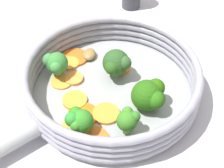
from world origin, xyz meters
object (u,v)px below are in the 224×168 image
at_px(carrot_slice_9, 83,115).
at_px(carrot_slice_0, 72,130).
at_px(carrot_slice_4, 106,114).
at_px(carrot_slice_6, 62,82).
at_px(broccoli_floret_0, 116,63).
at_px(mushroom_piece_0, 89,54).
at_px(carrot_slice_3, 70,63).
at_px(carrot_slice_7, 74,99).
at_px(broccoli_floret_3, 55,63).
at_px(broccoli_floret_4, 128,119).
at_px(broccoli_floret_1, 150,95).
at_px(broccoli_floret_2, 79,120).
at_px(carrot_slice_5, 93,140).
at_px(skillet, 112,93).
at_px(carrot_slice_1, 75,58).
at_px(carrot_slice_2, 74,79).
at_px(carrot_slice_8, 121,67).

bearing_deg(carrot_slice_9, carrot_slice_0, 41.06).
bearing_deg(carrot_slice_4, carrot_slice_6, -64.87).
height_order(broccoli_floret_0, mushroom_piece_0, broccoli_floret_0).
distance_m(carrot_slice_3, carrot_slice_7, 0.09).
bearing_deg(carrot_slice_7, carrot_slice_4, 128.04).
distance_m(broccoli_floret_3, broccoli_floret_4, 0.16).
xyz_separation_m(broccoli_floret_1, broccoli_floret_2, (0.11, 0.00, -0.00)).
bearing_deg(carrot_slice_9, carrot_slice_5, 87.61).
bearing_deg(carrot_slice_6, broccoli_floret_1, 136.78).
relative_size(broccoli_floret_2, broccoli_floret_3, 0.89).
height_order(skillet, carrot_slice_1, carrot_slice_1).
xyz_separation_m(carrot_slice_3, broccoli_floret_0, (-0.06, 0.06, 0.03)).
bearing_deg(carrot_slice_2, carrot_slice_5, 84.29).
bearing_deg(carrot_slice_8, carrot_slice_4, 54.61).
bearing_deg(carrot_slice_7, broccoli_floret_0, -163.18).
bearing_deg(carrot_slice_2, broccoli_floret_0, 163.90).
bearing_deg(mushroom_piece_0, broccoli_floret_1, 107.65).
bearing_deg(carrot_slice_7, carrot_slice_2, -106.80).
height_order(carrot_slice_3, broccoli_floret_3, broccoli_floret_3).
height_order(carrot_slice_4, carrot_slice_7, same).
bearing_deg(carrot_slice_8, carrot_slice_2, -2.98).
height_order(carrot_slice_6, broccoli_floret_0, broccoli_floret_0).
bearing_deg(broccoli_floret_3, broccoli_floret_1, 132.90).
bearing_deg(carrot_slice_6, broccoli_floret_2, 88.03).
bearing_deg(carrot_slice_7, broccoli_floret_2, 79.77).
bearing_deg(mushroom_piece_0, skillet, 94.29).
bearing_deg(broccoli_floret_3, carrot_slice_8, 167.35).
distance_m(carrot_slice_3, broccoli_floret_1, 0.16).
height_order(skillet, carrot_slice_9, carrot_slice_9).
relative_size(broccoli_floret_0, broccoli_floret_3, 1.12).
xyz_separation_m(carrot_slice_0, carrot_slice_1, (-0.05, -0.15, -0.00)).
bearing_deg(mushroom_piece_0, carrot_slice_8, 130.17).
relative_size(skillet, carrot_slice_1, 5.87).
relative_size(carrot_slice_4, carrot_slice_6, 1.18).
bearing_deg(carrot_slice_0, mushroom_piece_0, -118.50).
height_order(carrot_slice_4, broccoli_floret_4, broccoli_floret_4).
relative_size(carrot_slice_4, carrot_slice_9, 0.87).
xyz_separation_m(carrot_slice_4, broccoli_floret_0, (-0.05, -0.07, 0.03)).
xyz_separation_m(carrot_slice_6, broccoli_floret_2, (0.00, 0.11, 0.02)).
xyz_separation_m(carrot_slice_1, carrot_slice_9, (0.03, 0.13, -0.00)).
distance_m(skillet, carrot_slice_0, 0.10).
distance_m(skillet, broccoli_floret_3, 0.10).
bearing_deg(carrot_slice_8, mushroom_piece_0, -49.83).
bearing_deg(broccoli_floret_3, carrot_slice_4, 112.63).
distance_m(carrot_slice_6, carrot_slice_9, 0.08).
distance_m(carrot_slice_2, broccoli_floret_3, 0.04).
bearing_deg(broccoli_floret_4, mushroom_piece_0, -90.94).
height_order(carrot_slice_7, broccoli_floret_2, broccoli_floret_2).
relative_size(carrot_slice_6, broccoli_floret_3, 0.76).
bearing_deg(carrot_slice_0, carrot_slice_4, -170.16).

